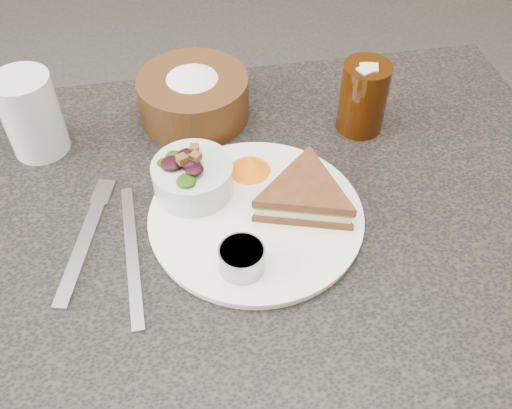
{
  "coord_description": "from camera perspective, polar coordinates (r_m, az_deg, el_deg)",
  "views": [
    {
      "loc": [
        -0.06,
        -0.48,
        1.32
      ],
      "look_at": [
        0.03,
        0.0,
        0.78
      ],
      "focal_mm": 40.0,
      "sensor_mm": 36.0,
      "label": 1
    }
  ],
  "objects": [
    {
      "name": "cola_glass",
      "position": [
        0.86,
        10.72,
        10.78
      ],
      "size": [
        0.09,
        0.09,
        0.12
      ],
      "primitive_type": null,
      "rotation": [
        0.0,
        0.0,
        0.29
      ],
      "color": "black",
      "rests_on": "dining_table"
    },
    {
      "name": "water_glass",
      "position": [
        0.87,
        -21.54,
        8.35
      ],
      "size": [
        0.08,
        0.08,
        0.12
      ],
      "primitive_type": "cylinder",
      "rotation": [
        0.0,
        0.0,
        0.02
      ],
      "color": "silver",
      "rests_on": "dining_table"
    },
    {
      "name": "knife",
      "position": [
        0.73,
        -12.3,
        -4.77
      ],
      "size": [
        0.02,
        0.23,
        0.0
      ],
      "primitive_type": "cube",
      "rotation": [
        0.0,
        0.0,
        0.03
      ],
      "color": "#A8AAAF",
      "rests_on": "dining_table"
    },
    {
      "name": "dressing_ramekin",
      "position": [
        0.67,
        -1.43,
        -5.45
      ],
      "size": [
        0.06,
        0.06,
        0.03
      ],
      "primitive_type": "cylinder",
      "rotation": [
        0.0,
        0.0,
        -0.14
      ],
      "color": "gray",
      "rests_on": "dinner_plate"
    },
    {
      "name": "dinner_plate",
      "position": [
        0.74,
        0.0,
        -1.25
      ],
      "size": [
        0.28,
        0.28,
        0.01
      ],
      "primitive_type": "cylinder",
      "color": "white",
      "rests_on": "dining_table"
    },
    {
      "name": "dining_table",
      "position": [
        1.06,
        -1.69,
        -15.41
      ],
      "size": [
        1.0,
        0.7,
        0.75
      ],
      "primitive_type": "cube",
      "color": "black",
      "rests_on": "floor"
    },
    {
      "name": "orange_wedge",
      "position": [
        0.79,
        -0.63,
        4.09
      ],
      "size": [
        0.09,
        0.09,
        0.03
      ],
      "primitive_type": "cone",
      "rotation": [
        0.0,
        0.0,
        0.91
      ],
      "color": "orange",
      "rests_on": "dinner_plate"
    },
    {
      "name": "sandwich",
      "position": [
        0.74,
        4.92,
        0.93
      ],
      "size": [
        0.19,
        0.19,
        0.04
      ],
      "primitive_type": null,
      "rotation": [
        0.0,
        0.0,
        -0.3
      ],
      "color": "brown",
      "rests_on": "dinner_plate"
    },
    {
      "name": "bread_basket",
      "position": [
        0.88,
        -6.3,
        11.24
      ],
      "size": [
        0.21,
        0.21,
        0.09
      ],
      "primitive_type": null,
      "rotation": [
        0.0,
        0.0,
        -0.32
      ],
      "color": "#532F19",
      "rests_on": "dining_table"
    },
    {
      "name": "salad_bowl",
      "position": [
        0.75,
        -6.38,
        3.14
      ],
      "size": [
        0.12,
        0.12,
        0.06
      ],
      "primitive_type": null,
      "rotation": [
        0.0,
        0.0,
        -0.1
      ],
      "color": "silver",
      "rests_on": "dinner_plate"
    },
    {
      "name": "fork",
      "position": [
        0.75,
        -16.92,
        -3.95
      ],
      "size": [
        0.07,
        0.18,
        0.01
      ],
      "primitive_type": "cube",
      "rotation": [
        0.0,
        0.0,
        -0.27
      ],
      "color": "#A5ABB3",
      "rests_on": "dining_table"
    }
  ]
}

